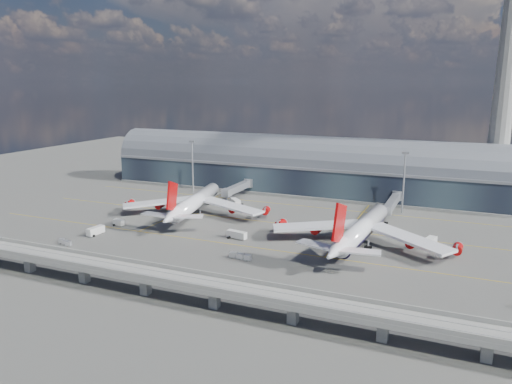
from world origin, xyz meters
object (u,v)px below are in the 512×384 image
at_px(airliner_right, 361,230).
at_px(service_truck_4, 353,234).
at_px(service_truck_5, 235,203).
at_px(airliner_left, 194,202).
at_px(floodlight_mast_left, 193,165).
at_px(cargo_train_0, 65,242).
at_px(service_truck_1, 119,223).
at_px(floodlight_mast_right, 404,181).
at_px(service_truck_0, 95,231).
at_px(service_truck_3, 430,243).
at_px(service_truck_2, 237,235).
at_px(control_tower, 505,86).
at_px(cargo_train_1, 240,256).

distance_m(airliner_right, service_truck_4, 10.42).
bearing_deg(service_truck_5, airliner_left, -157.85).
xyz_separation_m(floodlight_mast_left, cargo_train_0, (1.37, -87.40, -12.87)).
height_order(airliner_left, service_truck_1, airliner_left).
bearing_deg(floodlight_mast_right, service_truck_0, -142.29).
xyz_separation_m(floodlight_mast_left, service_truck_4, (88.63, -41.27, -12.30)).
distance_m(floodlight_mast_right, service_truck_4, 44.53).
relative_size(airliner_right, service_truck_3, 8.98).
distance_m(airliner_left, airliner_right, 71.09).
bearing_deg(floodlight_mast_left, service_truck_1, -86.71).
height_order(airliner_right, service_truck_0, airliner_right).
distance_m(floodlight_mast_right, service_truck_2, 77.07).
height_order(service_truck_2, service_truck_3, service_truck_3).
bearing_deg(control_tower, floodlight_mast_left, -168.28).
xyz_separation_m(airliner_left, service_truck_1, (-19.27, -23.83, -4.39)).
bearing_deg(service_truck_5, airliner_right, -73.30).
xyz_separation_m(service_truck_0, service_truck_3, (110.79, 32.15, 0.20)).
distance_m(floodlight_mast_right, cargo_train_1, 86.91).
height_order(airliner_left, service_truck_0, airliner_left).
bearing_deg(service_truck_0, service_truck_1, 93.49).
height_order(floodlight_mast_left, cargo_train_0, floodlight_mast_left).
bearing_deg(floodlight_mast_left, service_truck_5, -28.98).
bearing_deg(cargo_train_0, airliner_right, -85.29).
distance_m(airliner_right, service_truck_3, 22.77).
distance_m(service_truck_0, service_truck_1, 12.72).
height_order(control_tower, service_truck_2, control_tower).
relative_size(floodlight_mast_right, service_truck_1, 5.66).
height_order(control_tower, service_truck_0, control_tower).
relative_size(service_truck_4, cargo_train_1, 0.61).
distance_m(airliner_left, cargo_train_0, 53.96).
bearing_deg(airliner_right, service_truck_5, 156.13).
distance_m(airliner_right, cargo_train_0, 99.11).
distance_m(control_tower, cargo_train_0, 183.75).
bearing_deg(airliner_right, service_truck_3, 22.84).
bearing_deg(service_truck_1, floodlight_mast_left, 12.77).
distance_m(control_tower, service_truck_3, 88.89).
bearing_deg(airliner_left, control_tower, 19.14).
xyz_separation_m(airliner_right, cargo_train_1, (-31.55, -27.00, -4.53)).
relative_size(floodlight_mast_left, service_truck_1, 5.66).
height_order(floodlight_mast_left, cargo_train_1, floodlight_mast_left).
relative_size(airliner_left, service_truck_1, 14.19).
bearing_deg(floodlight_mast_left, service_truck_0, -87.38).
bearing_deg(airliner_right, control_tower, 65.53).
relative_size(service_truck_0, cargo_train_0, 1.08).
bearing_deg(airliner_right, cargo_train_0, -153.77).
bearing_deg(airliner_left, service_truck_1, -140.35).
height_order(service_truck_4, cargo_train_1, service_truck_4).
xyz_separation_m(service_truck_3, service_truck_4, (-25.57, 1.26, -0.36)).
relative_size(service_truck_3, service_truck_5, 1.09).
bearing_deg(airliner_left, service_truck_5, 56.29).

